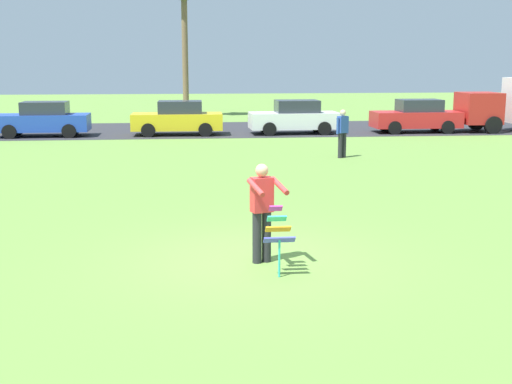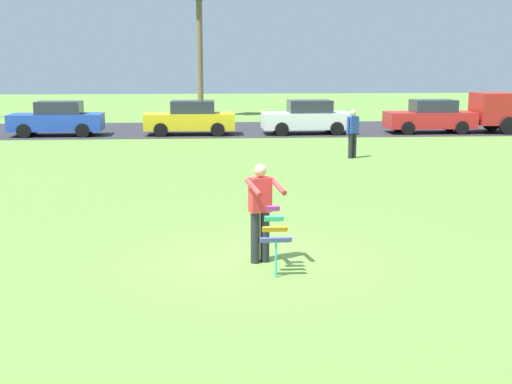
# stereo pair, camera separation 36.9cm
# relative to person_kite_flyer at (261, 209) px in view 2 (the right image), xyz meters

# --- Properties ---
(ground_plane) EXTENTS (120.00, 120.00, 0.00)m
(ground_plane) POSITION_rel_person_kite_flyer_xyz_m (-0.12, 0.15, -0.95)
(ground_plane) COLOR olive
(road_strip) EXTENTS (120.00, 8.00, 0.01)m
(road_strip) POSITION_rel_person_kite_flyer_xyz_m (-0.12, 22.91, -0.95)
(road_strip) COLOR #2D2D33
(road_strip) RESTS_ON ground
(person_kite_flyer) EXTENTS (0.68, 0.75, 1.73)m
(person_kite_flyer) POSITION_rel_person_kite_flyer_xyz_m (0.00, 0.00, 0.00)
(person_kite_flyer) COLOR #26262B
(person_kite_flyer) RESTS_ON ground
(kite_held) EXTENTS (0.51, 0.63, 1.10)m
(kite_held) POSITION_rel_person_kite_flyer_xyz_m (0.19, -0.66, -0.22)
(kite_held) COLOR #D83399
(kite_held) RESTS_ON ground
(parked_car_blue) EXTENTS (4.22, 1.88, 1.60)m
(parked_car_blue) POSITION_rel_person_kite_flyer_xyz_m (-7.88, 20.51, -0.18)
(parked_car_blue) COLOR #2347B7
(parked_car_blue) RESTS_ON ground
(parked_car_yellow) EXTENTS (4.22, 1.87, 1.60)m
(parked_car_yellow) POSITION_rel_person_kite_flyer_xyz_m (-1.72, 20.51, -0.18)
(parked_car_yellow) COLOR yellow
(parked_car_yellow) RESTS_ON ground
(parked_car_white) EXTENTS (4.26, 1.94, 1.60)m
(parked_car_white) POSITION_rel_person_kite_flyer_xyz_m (3.80, 20.51, -0.18)
(parked_car_white) COLOR white
(parked_car_white) RESTS_ON ground
(parked_car_red) EXTENTS (4.21, 1.86, 1.60)m
(parked_car_red) POSITION_rel_person_kite_flyer_xyz_m (9.79, 20.51, -0.18)
(parked_car_red) COLOR red
(parked_car_red) RESTS_ON ground
(person_walker_near) EXTENTS (0.50, 0.37, 1.73)m
(person_walker_near) POSITION_rel_person_kite_flyer_xyz_m (4.26, 12.41, -0.02)
(person_walker_near) COLOR #26262B
(person_walker_near) RESTS_ON ground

